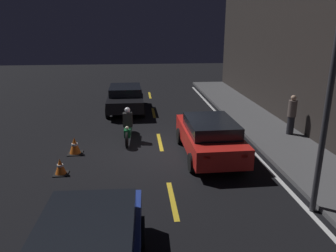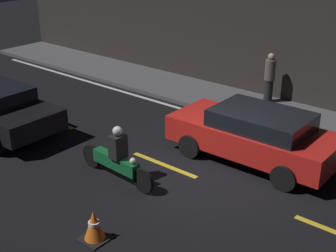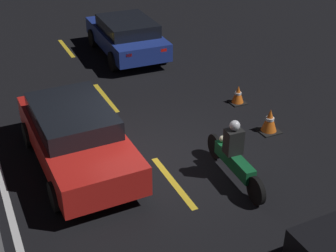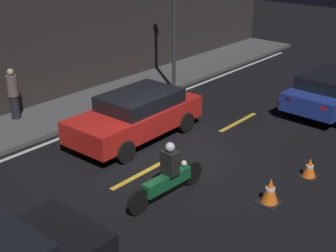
# 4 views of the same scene
# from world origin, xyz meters

# --- Properties ---
(ground_plane) EXTENTS (56.00, 56.00, 0.00)m
(ground_plane) POSITION_xyz_m (0.00, 0.00, 0.00)
(ground_plane) COLOR black
(raised_curb) EXTENTS (28.00, 2.34, 0.14)m
(raised_curb) POSITION_xyz_m (0.00, 4.72, 0.07)
(raised_curb) COLOR #4C4C4F
(raised_curb) RESTS_ON ground
(building_front) EXTENTS (28.00, 0.30, 6.53)m
(building_front) POSITION_xyz_m (0.00, 6.04, 3.26)
(building_front) COLOR #2D2826
(building_front) RESTS_ON ground
(lane_dash_b) EXTENTS (2.00, 0.14, 0.01)m
(lane_dash_b) POSITION_xyz_m (-5.50, 0.00, 0.00)
(lane_dash_b) COLOR gold
(lane_dash_b) RESTS_ON ground
(lane_dash_c) EXTENTS (2.00, 0.14, 0.01)m
(lane_dash_c) POSITION_xyz_m (-1.00, 0.00, 0.00)
(lane_dash_c) COLOR gold
(lane_dash_c) RESTS_ON ground
(lane_solid_kerb) EXTENTS (25.20, 0.14, 0.01)m
(lane_solid_kerb) POSITION_xyz_m (0.00, 3.30, 0.00)
(lane_solid_kerb) COLOR silver
(lane_solid_kerb) RESTS_ON ground
(taxi_red) EXTENTS (4.20, 1.91, 1.36)m
(taxi_red) POSITION_xyz_m (0.55, 1.62, 0.73)
(taxi_red) COLOR red
(taxi_red) RESTS_ON ground
(motorcycle) EXTENTS (2.36, 0.37, 1.36)m
(motorcycle) POSITION_xyz_m (-1.40, -1.23, 0.54)
(motorcycle) COLOR black
(motorcycle) RESTS_ON ground
(traffic_cone_near) EXTENTS (0.51, 0.51, 0.62)m
(traffic_cone_near) POSITION_xyz_m (-0.08, -3.11, 0.30)
(traffic_cone_near) COLOR black
(traffic_cone_near) RESTS_ON ground
(pedestrian) EXTENTS (0.34, 0.34, 1.62)m
(pedestrian) POSITION_xyz_m (-1.08, 5.35, 0.96)
(pedestrian) COLOR black
(pedestrian) RESTS_ON raised_curb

